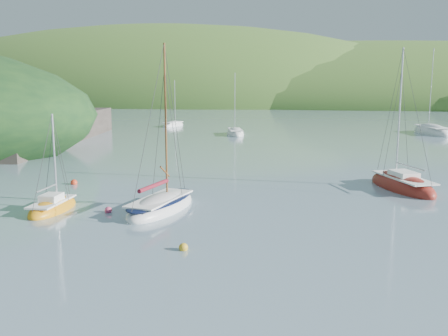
% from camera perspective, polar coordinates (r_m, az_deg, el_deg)
% --- Properties ---
extents(ground, '(700.00, 700.00, 0.00)m').
position_cam_1_polar(ground, '(24.01, -5.43, -8.40)').
color(ground, '#72929E').
rests_on(ground, ground).
extents(shoreline_hills, '(690.00, 135.00, 56.00)m').
position_cam_1_polar(shoreline_hills, '(195.02, 7.10, 7.51)').
color(shoreline_hills, '#3C6A28').
rests_on(shoreline_hills, ground).
extents(daysailer_white, '(3.54, 7.09, 10.42)m').
position_cam_1_polar(daysailer_white, '(29.86, -7.22, -4.34)').
color(daysailer_white, silver).
rests_on(daysailer_white, ground).
extents(sloop_red, '(5.21, 7.63, 10.71)m').
position_cam_1_polar(sloop_red, '(37.56, 19.67, -1.95)').
color(sloop_red, maroon).
rests_on(sloop_red, ground).
extents(sailboat_yellow, '(2.10, 4.76, 6.20)m').
position_cam_1_polar(sailboat_yellow, '(31.20, -18.99, -4.31)').
color(sailboat_yellow, orange).
rests_on(sailboat_yellow, ground).
extents(distant_sloop_a, '(4.17, 7.12, 9.60)m').
position_cam_1_polar(distant_sloop_a, '(71.91, 1.30, 3.95)').
color(distant_sloop_a, silver).
rests_on(distant_sloop_a, ground).
extents(distant_sloop_b, '(5.52, 9.96, 13.46)m').
position_cam_1_polar(distant_sloop_b, '(79.37, 22.63, 3.79)').
color(distant_sloop_b, silver).
rests_on(distant_sloop_b, ground).
extents(distant_sloop_c, '(3.21, 6.26, 8.51)m').
position_cam_1_polar(distant_sloop_c, '(86.21, -5.82, 4.86)').
color(distant_sloop_c, silver).
rests_on(distant_sloop_c, ground).
extents(mooring_buoys, '(12.60, 12.93, 0.50)m').
position_cam_1_polar(mooring_buoys, '(31.74, -13.49, -3.89)').
color(mooring_buoys, gold).
rests_on(mooring_buoys, ground).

